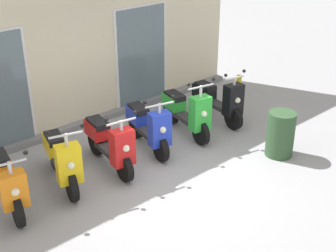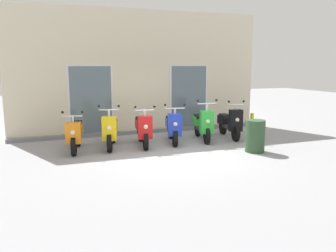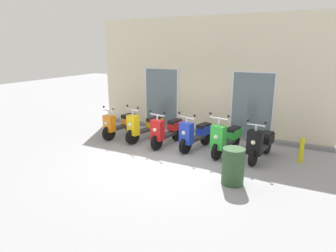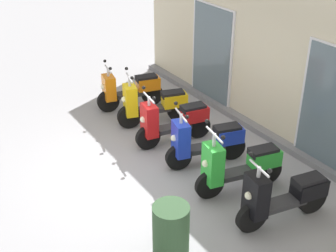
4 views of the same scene
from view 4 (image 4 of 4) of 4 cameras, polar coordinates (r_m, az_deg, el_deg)
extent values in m
plane|color=#939399|center=(8.43, -2.77, -5.37)|extent=(40.00, 40.00, 0.00)
cube|color=beige|center=(9.20, 13.21, 11.07)|extent=(8.58, 0.30, 4.10)
cube|color=slate|center=(9.80, 10.90, -0.27)|extent=(8.58, 0.20, 0.12)
cube|color=silver|center=(10.58, 5.48, 8.80)|extent=(1.43, 0.04, 2.30)
cube|color=slate|center=(10.57, 5.38, 8.78)|extent=(1.31, 0.02, 2.22)
cube|color=silver|center=(8.38, 19.86, 1.68)|extent=(1.43, 0.04, 2.30)
cube|color=slate|center=(8.36, 19.76, 1.65)|extent=(1.31, 0.02, 2.22)
cylinder|color=black|center=(10.44, -7.46, 3.07)|extent=(0.21, 0.51, 0.50)
cylinder|color=black|center=(10.70, -1.97, 3.96)|extent=(0.21, 0.51, 0.50)
cube|color=#2D2D30|center=(10.52, -4.70, 4.02)|extent=(0.39, 0.69, 0.09)
cube|color=orange|center=(10.31, -7.36, 4.78)|extent=(0.42, 0.31, 0.55)
sphere|color=#F2EFCC|center=(10.27, -8.07, 4.87)|extent=(0.12, 0.12, 0.12)
cube|color=orange|center=(10.55, -2.51, 5.33)|extent=(0.40, 0.57, 0.28)
cube|color=black|center=(10.49, -2.73, 6.00)|extent=(0.35, 0.52, 0.11)
cylinder|color=silver|center=(10.18, -7.48, 6.62)|extent=(0.06, 0.06, 0.21)
cylinder|color=silver|center=(10.15, -7.51, 7.05)|extent=(0.48, 0.13, 0.04)
sphere|color=black|center=(9.89, -7.20, 7.12)|extent=(0.07, 0.07, 0.07)
sphere|color=black|center=(10.33, -7.88, 8.02)|extent=(0.07, 0.07, 0.07)
cylinder|color=black|center=(9.70, -4.86, 1.16)|extent=(0.25, 0.52, 0.51)
cylinder|color=black|center=(9.95, 1.35, 2.00)|extent=(0.25, 0.52, 0.51)
cube|color=#2D2D30|center=(9.77, -1.72, 2.11)|extent=(0.44, 0.73, 0.09)
cube|color=yellow|center=(9.54, -4.72, 3.22)|extent=(0.43, 0.34, 0.64)
sphere|color=#F2EFCC|center=(9.50, -5.49, 3.34)|extent=(0.12, 0.12, 0.12)
cube|color=yellow|center=(9.81, 0.81, 3.30)|extent=(0.43, 0.58, 0.28)
cube|color=black|center=(9.74, 0.59, 4.02)|extent=(0.38, 0.53, 0.11)
cylinder|color=silver|center=(9.37, -4.82, 5.50)|extent=(0.06, 0.06, 0.22)
cylinder|color=silver|center=(9.34, -4.84, 6.02)|extent=(0.51, 0.18, 0.04)
sphere|color=black|center=(9.06, -4.51, 6.00)|extent=(0.07, 0.07, 0.07)
sphere|color=black|center=(9.54, -5.20, 7.14)|extent=(0.07, 0.07, 0.07)
cylinder|color=black|center=(8.92, -2.52, -1.45)|extent=(0.18, 0.50, 0.49)
cylinder|color=black|center=(9.32, 3.83, -0.07)|extent=(0.18, 0.50, 0.49)
cube|color=#2D2D30|center=(9.06, 0.73, -0.20)|extent=(0.36, 0.72, 0.09)
cube|color=red|center=(8.75, -2.33, 0.73)|extent=(0.41, 0.29, 0.63)
sphere|color=#F2EFCC|center=(8.69, -3.13, 0.81)|extent=(0.12, 0.12, 0.12)
cube|color=red|center=(9.13, 3.34, 1.55)|extent=(0.38, 0.56, 0.28)
cube|color=black|center=(9.05, 3.14, 2.30)|extent=(0.33, 0.51, 0.11)
cylinder|color=silver|center=(8.57, -2.38, 3.07)|extent=(0.06, 0.06, 0.20)
cylinder|color=silver|center=(8.54, -2.39, 3.54)|extent=(0.52, 0.12, 0.04)
sphere|color=black|center=(8.28, -1.73, 3.47)|extent=(0.07, 0.07, 0.07)
sphere|color=black|center=(8.72, -3.05, 4.80)|extent=(0.07, 0.07, 0.07)
cylinder|color=black|center=(8.30, 1.31, -3.91)|extent=(0.23, 0.49, 0.48)
cylinder|color=black|center=(8.68, 8.05, -2.65)|extent=(0.23, 0.49, 0.48)
cube|color=#2D2D30|center=(8.43, 4.79, -2.70)|extent=(0.41, 0.71, 0.09)
cube|color=#1E38C6|center=(8.12, 1.61, -1.61)|extent=(0.43, 0.32, 0.64)
sphere|color=#F2EFCC|center=(8.06, 0.74, -1.51)|extent=(0.12, 0.12, 0.12)
cube|color=#1E38C6|center=(8.50, 7.58, -1.12)|extent=(0.42, 0.58, 0.28)
cube|color=black|center=(8.42, 7.39, -0.33)|extent=(0.37, 0.53, 0.11)
cylinder|color=silver|center=(7.93, 1.65, 0.87)|extent=(0.06, 0.06, 0.19)
cylinder|color=silver|center=(7.89, 1.65, 1.37)|extent=(0.55, 0.17, 0.04)
sphere|color=black|center=(7.62, 2.38, 1.14)|extent=(0.07, 0.07, 0.07)
sphere|color=black|center=(8.08, 0.99, 2.84)|extent=(0.07, 0.07, 0.07)
cylinder|color=black|center=(7.62, 5.19, -7.29)|extent=(0.19, 0.51, 0.50)
cylinder|color=black|center=(8.10, 12.33, -5.49)|extent=(0.19, 0.51, 0.50)
cube|color=#2D2D30|center=(7.79, 8.93, -5.77)|extent=(0.39, 0.73, 0.09)
cube|color=green|center=(7.41, 5.61, -4.73)|extent=(0.42, 0.31, 0.67)
sphere|color=#F2EFCC|center=(7.34, 4.71, -4.68)|extent=(0.12, 0.12, 0.12)
cube|color=green|center=(7.90, 11.93, -3.89)|extent=(0.40, 0.57, 0.28)
cube|color=black|center=(7.80, 11.79, -3.08)|extent=(0.35, 0.52, 0.11)
cylinder|color=silver|center=(7.18, 5.77, -1.80)|extent=(0.06, 0.06, 0.24)
cylinder|color=silver|center=(7.13, 5.81, -1.09)|extent=(0.55, 0.15, 0.04)
sphere|color=black|center=(6.87, 6.88, -1.43)|extent=(0.07, 0.07, 0.07)
sphere|color=black|center=(7.30, 4.88, 0.60)|extent=(0.07, 0.07, 0.07)
cylinder|color=black|center=(7.05, 10.35, -11.14)|extent=(0.18, 0.51, 0.50)
cylinder|color=black|center=(7.63, 17.51, -8.66)|extent=(0.18, 0.51, 0.50)
cube|color=#2D2D30|center=(7.26, 14.18, -9.25)|extent=(0.37, 0.73, 0.09)
cube|color=black|center=(6.83, 10.92, -8.52)|extent=(0.41, 0.30, 0.66)
sphere|color=#F2EFCC|center=(6.74, 10.02, -8.54)|extent=(0.12, 0.12, 0.12)
cube|color=black|center=(7.43, 17.19, -7.33)|extent=(0.38, 0.56, 0.28)
cube|color=black|center=(7.33, 17.11, -6.52)|extent=(0.33, 0.52, 0.11)
cylinder|color=silver|center=(6.60, 11.24, -5.71)|extent=(0.06, 0.06, 0.19)
cylinder|color=silver|center=(6.55, 11.30, -5.18)|extent=(0.47, 0.11, 0.04)
sphere|color=black|center=(6.34, 12.56, -5.49)|extent=(0.07, 0.07, 0.07)
sphere|color=black|center=(6.66, 10.26, -3.44)|extent=(0.07, 0.07, 0.07)
cylinder|color=#2D4C2D|center=(6.41, 0.36, -13.10)|extent=(0.51, 0.51, 0.86)
camera|label=1|loc=(10.91, -44.91, 19.07)|focal=50.48mm
camera|label=2|loc=(10.86, -58.49, 1.98)|focal=36.86mm
camera|label=3|loc=(4.67, -78.55, -16.48)|focal=31.38mm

